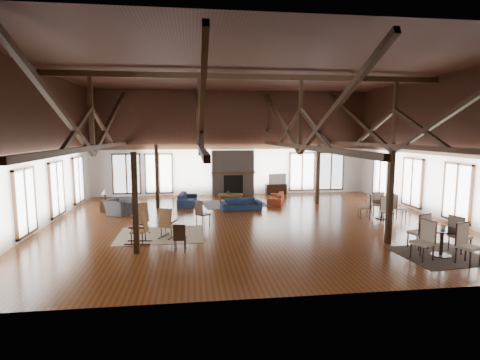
{
  "coord_description": "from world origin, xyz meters",
  "views": [
    {
      "loc": [
        -2.31,
        -14.67,
        3.6
      ],
      "look_at": [
        -0.3,
        1.0,
        1.6
      ],
      "focal_mm": 28.0,
      "sensor_mm": 36.0,
      "label": 1
    }
  ],
  "objects": [
    {
      "name": "floor",
      "position": [
        0.0,
        0.0,
        0.0
      ],
      "size": [
        16.0,
        16.0,
        0.0
      ],
      "primitive_type": "plane",
      "color": "#623114",
      "rests_on": "ground"
    },
    {
      "name": "ceiling",
      "position": [
        0.0,
        0.0,
        6.0
      ],
      "size": [
        16.0,
        14.0,
        0.02
      ],
      "primitive_type": "cube",
      "color": "black",
      "rests_on": "wall_back"
    },
    {
      "name": "wall_back",
      "position": [
        0.0,
        7.0,
        3.0
      ],
      "size": [
        16.0,
        0.02,
        6.0
      ],
      "primitive_type": "cube",
      "color": "white",
      "rests_on": "floor"
    },
    {
      "name": "wall_front",
      "position": [
        0.0,
        -7.0,
        3.0
      ],
      "size": [
        16.0,
        0.02,
        6.0
      ],
      "primitive_type": "cube",
      "color": "white",
      "rests_on": "floor"
    },
    {
      "name": "wall_left",
      "position": [
        -8.0,
        0.0,
        3.0
      ],
      "size": [
        0.02,
        14.0,
        6.0
      ],
      "primitive_type": "cube",
      "color": "white",
      "rests_on": "floor"
    },
    {
      "name": "wall_right",
      "position": [
        8.0,
        0.0,
        3.0
      ],
      "size": [
        0.02,
        14.0,
        6.0
      ],
      "primitive_type": "cube",
      "color": "white",
      "rests_on": "floor"
    },
    {
      "name": "roof_truss",
      "position": [
        0.0,
        0.0,
        4.03
      ],
      "size": [
        15.6,
        14.07,
        3.14
      ],
      "color": "black",
      "rests_on": "wall_back"
    },
    {
      "name": "post_grid",
      "position": [
        0.0,
        0.0,
        1.52
      ],
      "size": [
        8.16,
        7.16,
        3.05
      ],
      "color": "black",
      "rests_on": "floor"
    },
    {
      "name": "fireplace",
      "position": [
        0.0,
        6.67,
        1.29
      ],
      "size": [
        2.5,
        0.69,
        2.6
      ],
      "color": "#695A50",
      "rests_on": "floor"
    },
    {
      "name": "ceiling_fan",
      "position": [
        0.5,
        -1.0,
        3.73
      ],
      "size": [
        1.6,
        1.6,
        0.75
      ],
      "color": "black",
      "rests_on": "roof_truss"
    },
    {
      "name": "sofa_navy_front",
      "position": [
        -0.07,
        2.43,
        0.27
      ],
      "size": [
        1.95,
        0.96,
        0.55
      ],
      "primitive_type": "imported",
      "rotation": [
        0.0,
        0.0,
        0.12
      ],
      "color": "#15243C",
      "rests_on": "floor"
    },
    {
      "name": "sofa_navy_left",
      "position": [
        -2.59,
        4.04,
        0.29
      ],
      "size": [
        2.09,
        1.01,
        0.59
      ],
      "primitive_type": "imported",
      "rotation": [
        0.0,
        0.0,
        1.46
      ],
      "color": "#15213B",
      "rests_on": "floor"
    },
    {
      "name": "sofa_orange",
      "position": [
        1.93,
        3.92,
        0.27
      ],
      "size": [
        1.95,
        1.25,
        0.53
      ],
      "primitive_type": "imported",
      "rotation": [
        0.0,
        0.0,
        -1.89
      ],
      "color": "#97391D",
      "rests_on": "floor"
    },
    {
      "name": "coffee_table",
      "position": [
        -0.4,
        4.15,
        0.43
      ],
      "size": [
        1.37,
        0.88,
        0.48
      ],
      "rotation": [
        0.0,
        0.0,
        -0.21
      ],
      "color": "brown",
      "rests_on": "floor"
    },
    {
      "name": "vase",
      "position": [
        -0.51,
        4.19,
        0.59
      ],
      "size": [
        0.22,
        0.22,
        0.2
      ],
      "primitive_type": "imported",
      "rotation": [
        0.0,
        0.0,
        -0.16
      ],
      "color": "#B2B2B2",
      "rests_on": "coffee_table"
    },
    {
      "name": "armchair",
      "position": [
        -5.54,
        2.12,
        0.34
      ],
      "size": [
        1.36,
        1.3,
        0.69
      ],
      "primitive_type": "imported",
      "rotation": [
        0.0,
        0.0,
        1.12
      ],
      "color": "#313033",
      "rests_on": "floor"
    },
    {
      "name": "side_table_lamp",
      "position": [
        -6.3,
        2.86,
        0.4
      ],
      "size": [
        0.41,
        0.41,
        1.05
      ],
      "color": "black",
      "rests_on": "floor"
    },
    {
      "name": "rocking_chair_a",
      "position": [
        -4.19,
        -1.05,
        0.51
      ],
      "size": [
        0.77,
        0.96,
        1.09
      ],
      "rotation": [
        0.0,
        0.0,
        0.45
      ],
      "color": "#986439",
      "rests_on": "floor"
    },
    {
      "name": "rocking_chair_b",
      "position": [
        -3.21,
        -1.88,
        0.49
      ],
      "size": [
        0.71,
        0.91,
        1.04
      ],
      "rotation": [
        0.0,
        0.0,
        -0.41
      ],
      "color": "#986439",
      "rests_on": "floor"
    },
    {
      "name": "rocking_chair_c",
      "position": [
        -4.0,
        -2.46,
        0.5
      ],
      "size": [
        0.87,
        0.54,
        1.06
      ],
      "rotation": [
        0.0,
        0.0,
        1.45
      ],
      "color": "#986439",
      "rests_on": "floor"
    },
    {
      "name": "side_chair_a",
      "position": [
        -2.01,
        -0.47,
        0.61
      ],
      "size": [
        0.62,
        0.62,
        1.05
      ],
      "rotation": [
        0.0,
        0.0,
        -0.94
      ],
      "color": "black",
      "rests_on": "floor"
    },
    {
      "name": "side_chair_b",
      "position": [
        -2.72,
        -3.52,
        0.51
      ],
      "size": [
        0.4,
        0.4,
        0.88
      ],
      "rotation": [
        0.0,
        0.0,
        -0.09
      ],
      "color": "black",
      "rests_on": "floor"
    },
    {
      "name": "cafe_table_near",
      "position": [
        4.91,
        -4.87,
        0.56
      ],
      "size": [
        2.19,
        2.19,
        1.12
      ],
      "rotation": [
        0.0,
        0.0,
        0.31
      ],
      "color": "black",
      "rests_on": "floor"
    },
    {
      "name": "cafe_table_far",
      "position": [
        5.6,
        -0.07,
        0.51
      ],
      "size": [
        2.0,
        2.0,
        1.02
      ],
      "rotation": [
        0.0,
        0.0,
        -0.21
      ],
      "color": "black",
      "rests_on": "floor"
    },
    {
      "name": "cup_near",
      "position": [
        4.96,
        -4.83,
        0.86
      ],
      "size": [
        0.14,
        0.14,
        0.11
      ],
      "primitive_type": "imported",
      "rotation": [
        0.0,
        0.0,
        -0.08
      ],
      "color": "#B2B2B2",
      "rests_on": "cafe_table_near"
    },
    {
      "name": "cup_far",
      "position": [
        5.63,
        -0.17,
        0.78
      ],
      "size": [
        0.11,
        0.11,
        0.09
      ],
      "primitive_type": "imported",
      "rotation": [
        0.0,
        0.0,
        0.0
      ],
      "color": "#B2B2B2",
      "rests_on": "cafe_table_far"
    },
    {
      "name": "tv_console",
      "position": [
        2.58,
        6.75,
        0.3
      ],
      "size": [
        1.21,
        0.45,
        0.6
      ],
      "primitive_type": "cube",
      "color": "black",
      "rests_on": "floor"
    },
    {
      "name": "television",
      "position": [
        2.62,
        6.75,
        0.91
      ],
      "size": [
        1.07,
        0.28,
        0.61
      ],
      "primitive_type": "imported",
      "rotation": [
        0.0,
        0.0,
        0.13
      ],
      "color": "#B2B2B2",
      "rests_on": "tv_console"
    },
    {
      "name": "rug_tan",
      "position": [
        -3.47,
        -1.51,
        0.01
      ],
      "size": [
        2.98,
        2.35,
        0.01
      ],
      "primitive_type": "cube",
      "rotation": [
        0.0,
        0.0,
        0.0
      ],
      "color": "#C9B18B",
      "rests_on": "floor"
    },
    {
      "name": "rug_navy",
      "position": [
        -0.22,
        4.06,
        0.01
      ],
      "size": [
        3.41,
        2.73,
        0.01
      ],
      "primitive_type": "cube",
      "rotation": [
        0.0,
        0.0,
        0.12
      ],
      "color": "#191F48",
      "rests_on": "floor"
    },
    {
      "name": "rug_dark",
      "position": [
        4.94,
        -4.82,
        0.01
      ],
      "size": [
        2.53,
        2.34,
        0.01
      ],
      "primitive_type": "cube",
      "rotation": [
        0.0,
        0.0,
        0.09
      ],
      "color": "black",
      "rests_on": "floor"
    }
  ]
}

